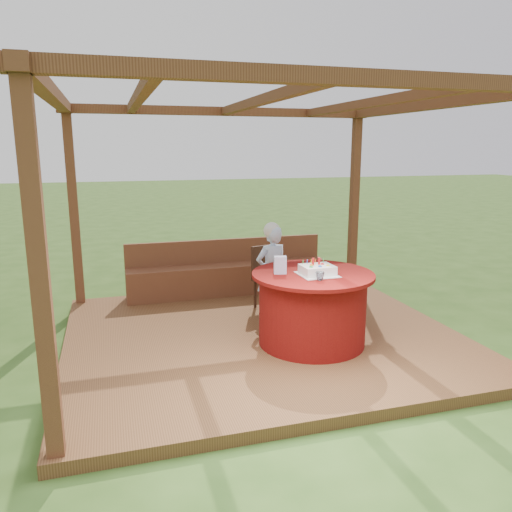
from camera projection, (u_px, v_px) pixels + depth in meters
The scene contains 10 objects.
ground at pixel (262, 342), 5.97m from camera, with size 60.00×60.00×0.00m, color #31551C.
deck at pixel (262, 337), 5.96m from camera, with size 4.50×4.00×0.12m, color brown.
pergola at pixel (262, 135), 5.46m from camera, with size 4.50×4.00×2.72m.
bench at pixel (228, 276), 7.50m from camera, with size 3.00×0.42×0.80m.
table at pixel (312, 308), 5.55m from camera, with size 1.34×1.34×0.81m.
chair at pixel (269, 274), 6.78m from camera, with size 0.50×0.50×0.85m.
elderly_woman at pixel (272, 270), 6.32m from camera, with size 0.49×0.38×1.25m.
birthday_cake at pixel (317, 270), 5.37m from camera, with size 0.40×0.40×0.18m.
gift_bag at pixel (280, 265), 5.42m from camera, with size 0.13×0.09×0.19m, color #E493CE.
drinking_glass at pixel (320, 276), 5.15m from camera, with size 0.09×0.09×0.09m, color silver.
Camera 1 is at (-1.66, -5.37, 2.28)m, focal length 35.00 mm.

